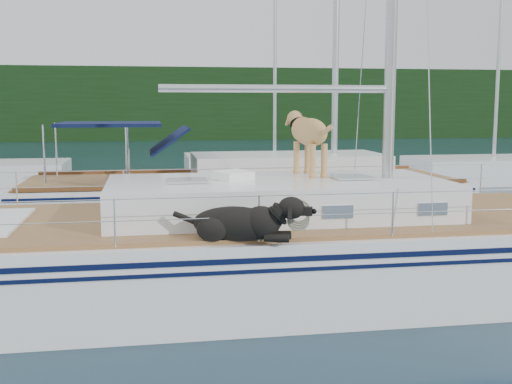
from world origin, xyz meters
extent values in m
plane|color=black|center=(0.00, 0.00, 0.00)|extent=(120.00, 120.00, 0.00)
cube|color=black|center=(0.00, 45.00, 3.00)|extent=(90.00, 3.00, 6.00)
cube|color=#595147|center=(0.00, 46.20, 0.60)|extent=(92.00, 1.00, 1.20)
cube|color=white|center=(0.00, 0.00, 0.50)|extent=(12.00, 3.80, 1.40)
cube|color=olive|center=(0.00, 0.00, 1.23)|extent=(11.52, 3.50, 0.06)
cube|color=white|center=(0.80, 0.00, 1.54)|extent=(5.20, 2.50, 0.55)
cylinder|color=silver|center=(0.80, 0.00, 3.21)|extent=(3.60, 0.12, 0.12)
cylinder|color=silver|center=(0.00, -1.75, 1.82)|extent=(10.56, 0.01, 0.01)
cylinder|color=silver|center=(0.00, 1.75, 1.82)|extent=(10.56, 0.01, 0.01)
cube|color=#1C2EB1|center=(-0.34, 1.16, 1.29)|extent=(0.71, 0.54, 0.05)
cube|color=white|center=(0.13, 0.14, 1.88)|extent=(0.67, 0.65, 0.13)
torus|color=#BFB797|center=(0.71, -1.79, 1.62)|extent=(0.43, 0.23, 0.42)
cube|color=white|center=(1.16, 6.16, 0.45)|extent=(11.00, 3.50, 1.30)
cube|color=olive|center=(1.16, 6.16, 1.10)|extent=(10.56, 3.29, 0.06)
cube|color=white|center=(2.36, 6.16, 1.45)|extent=(4.80, 2.30, 0.55)
cube|color=#0E143D|center=(-2.04, 6.16, 2.50)|extent=(2.40, 2.30, 0.08)
cube|color=white|center=(4.00, 16.00, 0.40)|extent=(7.20, 3.00, 1.10)
cylinder|color=silver|center=(4.00, 16.00, 6.00)|extent=(0.14, 0.14, 11.00)
cube|color=white|center=(12.00, 13.00, 0.40)|extent=(6.40, 3.00, 1.10)
cylinder|color=silver|center=(12.00, 13.00, 6.00)|extent=(0.14, 0.14, 11.00)
camera|label=1|loc=(-1.21, -9.68, 2.98)|focal=45.00mm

